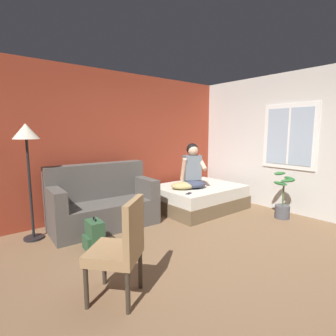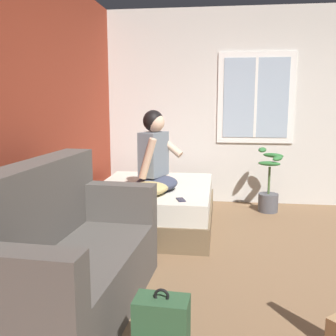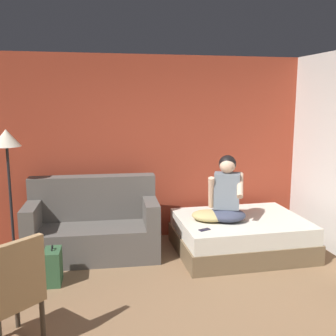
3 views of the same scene
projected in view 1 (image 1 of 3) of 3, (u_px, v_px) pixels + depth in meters
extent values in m
plane|color=brown|center=(218.00, 256.00, 3.38)|extent=(40.00, 40.00, 0.00)
cube|color=#993823|center=(119.00, 143.00, 5.16)|extent=(10.00, 0.16, 2.70)
cube|color=silver|center=(313.00, 144.00, 4.79)|extent=(0.16, 6.36, 2.70)
cube|color=white|center=(289.00, 137.00, 5.02)|extent=(0.02, 1.04, 1.24)
cube|color=#9EB2C6|center=(289.00, 137.00, 5.01)|extent=(0.01, 0.88, 1.08)
cube|color=white|center=(289.00, 137.00, 5.01)|extent=(0.01, 0.04, 1.08)
cube|color=brown|center=(198.00, 202.00, 5.41)|extent=(1.72, 1.35, 0.26)
cube|color=beige|center=(198.00, 191.00, 5.38)|extent=(1.67, 1.31, 0.22)
cube|color=#514C47|center=(105.00, 214.00, 4.35)|extent=(1.74, 0.90, 0.44)
cube|color=#514C47|center=(97.00, 181.00, 4.51)|extent=(1.71, 0.34, 0.60)
cube|color=#514C47|center=(55.00, 199.00, 3.85)|extent=(0.23, 0.81, 0.32)
cube|color=#514C47|center=(144.00, 186.00, 4.73)|extent=(0.23, 0.81, 0.32)
cylinder|color=#382D23|center=(104.00, 266.00, 2.73)|extent=(0.04, 0.04, 0.40)
cylinder|color=#382D23|center=(86.00, 288.00, 2.35)|extent=(0.04, 0.04, 0.40)
cylinder|color=#382D23|center=(140.00, 269.00, 2.66)|extent=(0.04, 0.04, 0.40)
cylinder|color=#382D23|center=(128.00, 292.00, 2.28)|extent=(0.04, 0.04, 0.40)
cube|color=#9E7A51|center=(114.00, 253.00, 2.47)|extent=(0.65, 0.65, 0.10)
cube|color=#9E7A51|center=(134.00, 225.00, 2.40)|extent=(0.39, 0.35, 0.48)
ellipsoid|color=#383D51|center=(193.00, 184.00, 5.14)|extent=(0.65, 0.60, 0.16)
cube|color=slate|center=(192.00, 167.00, 5.14)|extent=(0.38, 0.31, 0.48)
cylinder|color=#DBB293|center=(183.00, 169.00, 5.03)|extent=(0.15, 0.23, 0.44)
cylinder|color=#DBB293|center=(202.00, 163.00, 5.10)|extent=(0.21, 0.38, 0.29)
sphere|color=#DBB293|center=(193.00, 150.00, 5.07)|extent=(0.21, 0.21, 0.21)
ellipsoid|color=black|center=(192.00, 149.00, 5.09)|extent=(0.29, 0.29, 0.23)
cube|color=#2D5133|center=(95.00, 235.00, 3.53)|extent=(0.20, 0.31, 0.40)
cube|color=#2D5133|center=(87.00, 243.00, 3.48)|extent=(0.06, 0.24, 0.18)
torus|color=black|center=(94.00, 220.00, 3.50)|extent=(0.02, 0.09, 0.09)
ellipsoid|color=tan|center=(183.00, 185.00, 5.04)|extent=(0.58, 0.52, 0.14)
cube|color=black|center=(189.00, 193.00, 4.68)|extent=(0.16, 0.11, 0.01)
cylinder|color=black|center=(34.00, 238.00, 3.90)|extent=(0.28, 0.28, 0.03)
cylinder|color=black|center=(30.00, 189.00, 3.80)|extent=(0.04, 0.04, 1.45)
cone|color=beige|center=(26.00, 131.00, 3.68)|extent=(0.36, 0.36, 0.22)
cylinder|color=#4C4C51|center=(282.00, 212.00, 4.81)|extent=(0.26, 0.26, 0.24)
cylinder|color=#426033|center=(283.00, 196.00, 4.77)|extent=(0.03, 0.03, 0.36)
ellipsoid|color=#2D6B33|center=(280.00, 183.00, 4.69)|extent=(0.15, 0.29, 0.06)
ellipsoid|color=#2D6B33|center=(289.00, 178.00, 4.74)|extent=(0.22, 0.29, 0.06)
ellipsoid|color=#2D6B33|center=(280.00, 173.00, 4.80)|extent=(0.29, 0.15, 0.06)
ellipsoid|color=#2D6B33|center=(288.00, 181.00, 4.63)|extent=(0.30, 0.21, 0.06)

